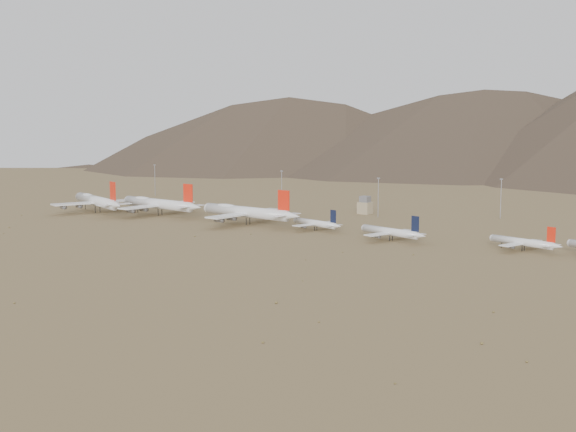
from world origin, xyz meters
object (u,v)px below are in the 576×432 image
Objects in this scene: narrowbody_a at (316,223)px; narrowbody_b at (392,232)px; widebody_west at (97,201)px; widebody_east at (247,212)px; widebody_centre at (159,204)px; control_tower at (365,206)px.

narrowbody_a is 0.89× the size of narrowbody_b.
widebody_east is (120.51, 10.50, -0.15)m from widebody_west.
control_tower is (108.05, 84.49, -2.41)m from widebody_centre.
widebody_east is 93.16m from control_tower.
widebody_west is 6.15× the size of control_tower.
widebody_east is (75.44, -2.74, 0.09)m from widebody_centre.
control_tower is (32.61, 87.23, -2.51)m from widebody_east.
narrowbody_a is at bearing -174.49° from narrowbody_b.
widebody_west reaches higher than widebody_east.
widebody_east is 48.19m from narrowbody_a.
widebody_west is 46.97m from widebody_centre.
widebody_centre is 1.92× the size of narrowbody_a.
narrowbody_a is 3.27× the size of control_tower.
widebody_west is 1.88× the size of narrowbody_a.
narrowbody_a reaches higher than control_tower.
widebody_west reaches higher than control_tower.
widebody_east reaches higher than narrowbody_a.
control_tower is at bearing 44.01° from widebody_centre.
widebody_west reaches higher than narrowbody_b.
widebody_east is 101.41m from narrowbody_b.
narrowbody_b is (101.18, -6.15, -3.01)m from widebody_east.
narrowbody_b is at bearing 3.11° from widebody_centre.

